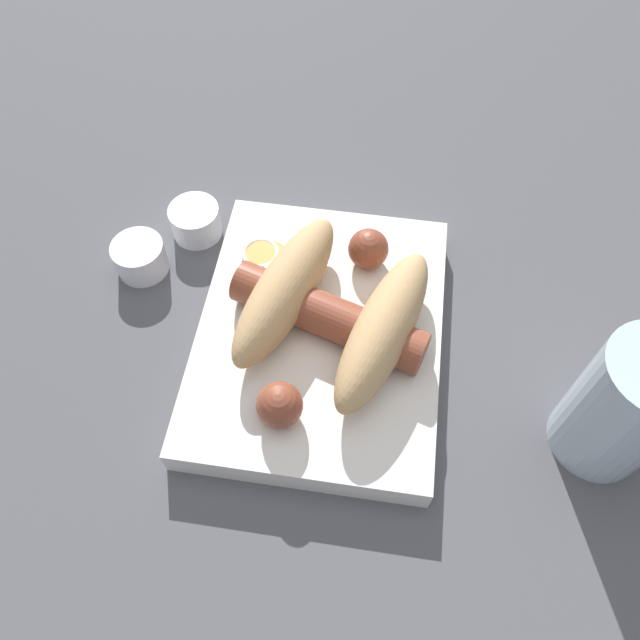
{
  "coord_description": "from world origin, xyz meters",
  "views": [
    {
      "loc": [
        -0.26,
        -0.04,
        0.45
      ],
      "look_at": [
        0.0,
        0.0,
        0.04
      ],
      "focal_mm": 35.0,
      "sensor_mm": 36.0,
      "label": 1
    }
  ],
  "objects_px": {
    "sausage": "(327,321)",
    "drink_glass": "(625,407)",
    "food_tray": "(320,335)",
    "condiment_cup_near": "(196,222)",
    "condiment_cup_far": "(141,258)",
    "bread_roll": "(334,309)"
  },
  "relations": [
    {
      "from": "condiment_cup_far",
      "to": "drink_glass",
      "type": "xyz_separation_m",
      "value": [
        -0.11,
        -0.38,
        0.04
      ]
    },
    {
      "from": "bread_roll",
      "to": "sausage",
      "type": "distance_m",
      "value": 0.01
    },
    {
      "from": "food_tray",
      "to": "condiment_cup_near",
      "type": "xyz_separation_m",
      "value": [
        0.1,
        0.13,
        -0.0
      ]
    },
    {
      "from": "condiment_cup_near",
      "to": "sausage",
      "type": "bearing_deg",
      "value": -128.05
    },
    {
      "from": "food_tray",
      "to": "sausage",
      "type": "xyz_separation_m",
      "value": [
        -0.0,
        -0.01,
        0.03
      ]
    },
    {
      "from": "condiment_cup_near",
      "to": "condiment_cup_far",
      "type": "distance_m",
      "value": 0.06
    },
    {
      "from": "sausage",
      "to": "drink_glass",
      "type": "height_order",
      "value": "drink_glass"
    },
    {
      "from": "food_tray",
      "to": "drink_glass",
      "type": "relative_size",
      "value": 2.13
    },
    {
      "from": "condiment_cup_near",
      "to": "food_tray",
      "type": "bearing_deg",
      "value": -128.26
    },
    {
      "from": "food_tray",
      "to": "condiment_cup_near",
      "type": "distance_m",
      "value": 0.17
    },
    {
      "from": "bread_roll",
      "to": "condiment_cup_far",
      "type": "xyz_separation_m",
      "value": [
        0.05,
        0.18,
        -0.04
      ]
    },
    {
      "from": "food_tray",
      "to": "condiment_cup_far",
      "type": "bearing_deg",
      "value": 71.9
    },
    {
      "from": "sausage",
      "to": "condiment_cup_near",
      "type": "xyz_separation_m",
      "value": [
        0.11,
        0.14,
        -0.03
      ]
    },
    {
      "from": "bread_roll",
      "to": "food_tray",
      "type": "bearing_deg",
      "value": 101.92
    },
    {
      "from": "condiment_cup_near",
      "to": "drink_glass",
      "type": "height_order",
      "value": "drink_glass"
    },
    {
      "from": "food_tray",
      "to": "condiment_cup_far",
      "type": "distance_m",
      "value": 0.18
    },
    {
      "from": "condiment_cup_far",
      "to": "drink_glass",
      "type": "relative_size",
      "value": 0.39
    },
    {
      "from": "condiment_cup_far",
      "to": "drink_glass",
      "type": "distance_m",
      "value": 0.4
    },
    {
      "from": "bread_roll",
      "to": "condiment_cup_near",
      "type": "bearing_deg",
      "value": 54.38
    },
    {
      "from": "food_tray",
      "to": "condiment_cup_far",
      "type": "height_order",
      "value": "condiment_cup_far"
    },
    {
      "from": "food_tray",
      "to": "sausage",
      "type": "relative_size",
      "value": 1.35
    },
    {
      "from": "bread_roll",
      "to": "sausage",
      "type": "bearing_deg",
      "value": 149.24
    }
  ]
}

